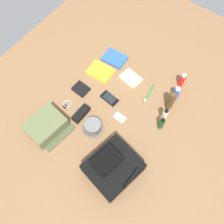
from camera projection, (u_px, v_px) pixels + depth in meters
The scene contains 18 objects.
ground_plane at pixel (112, 115), 1.73m from camera, with size 2.64×2.02×0.02m, color brown.
backpack at pixel (113, 167), 1.50m from camera, with size 0.35×0.32×0.14m.
toiletry_pouch at pixel (46, 126), 1.63m from camera, with size 0.26×0.26×0.10m.
bucket_hat at pixel (93, 126), 1.65m from camera, with size 0.15×0.15×0.06m.
sunscreen_spray at pixel (182, 80), 1.77m from camera, with size 0.04×0.04×0.13m.
deodorant_spray at pixel (176, 93), 1.73m from camera, with size 0.04×0.04×0.12m.
cologne_bottle at pixel (171, 101), 1.67m from camera, with size 0.05×0.05×0.17m.
lotion_bottle at pixel (164, 116), 1.63m from camera, with size 0.04×0.04×0.15m.
shampoo_bottle at pixel (161, 124), 1.63m from camera, with size 0.04×0.04×0.12m.
paperback_novel at pixel (115, 58), 1.92m from camera, with size 0.15×0.18×0.02m.
travel_guidebook at pixel (100, 72), 1.86m from camera, with size 0.15×0.19×0.02m.
cell_phone at pixel (109, 98), 1.77m from camera, with size 0.08×0.14×0.01m.
media_player at pixel (120, 118), 1.70m from camera, with size 0.06×0.09×0.01m.
wristwatch at pixel (67, 104), 1.75m from camera, with size 0.07×0.06×0.01m.
toothbrush at pixel (149, 94), 1.78m from camera, with size 0.18×0.03×0.02m.
wallet at pixel (81, 89), 1.79m from camera, with size 0.09×0.11×0.02m, color black.
notepad at pixel (131, 78), 1.84m from camera, with size 0.11×0.15×0.02m, color beige.
sunglasses_case at pixel (81, 114), 1.70m from camera, with size 0.14×0.06×0.04m, color black.
Camera 1 is at (0.59, 0.43, 1.55)m, focal length 39.36 mm.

